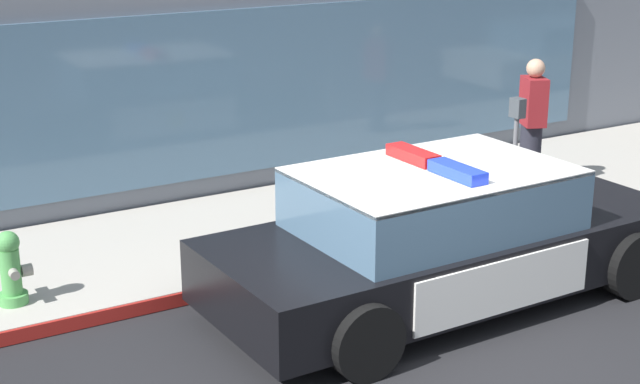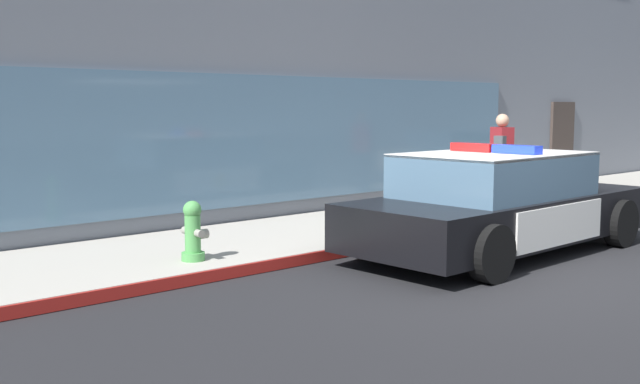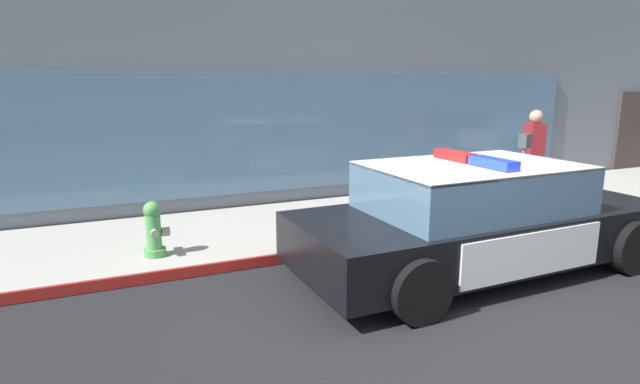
{
  "view_description": "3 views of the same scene",
  "coord_description": "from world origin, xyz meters",
  "px_view_note": "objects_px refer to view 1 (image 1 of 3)",
  "views": [
    {
      "loc": [
        -4.47,
        -6.26,
        3.93
      ],
      "look_at": [
        -0.1,
        1.14,
        1.2
      ],
      "focal_mm": 53.76,
      "sensor_mm": 36.0,
      "label": 1
    },
    {
      "loc": [
        -7.43,
        -5.13,
        2.0
      ],
      "look_at": [
        -1.06,
        2.01,
        0.89
      ],
      "focal_mm": 41.63,
      "sensor_mm": 36.0,
      "label": 2
    },
    {
      "loc": [
        -3.3,
        -4.19,
        2.38
      ],
      "look_at": [
        -0.84,
        1.4,
        1.04
      ],
      "focal_mm": 28.59,
      "sensor_mm": 36.0,
      "label": 3
    }
  ],
  "objects_px": {
    "police_cruiser": "(443,236)",
    "pedestrian_on_sidewalk": "(532,124)",
    "parking_meter": "(516,131)",
    "fire_hydrant": "(11,269)"
  },
  "relations": [
    {
      "from": "police_cruiser",
      "to": "parking_meter",
      "type": "xyz_separation_m",
      "value": [
        2.37,
        1.64,
        0.4
      ]
    },
    {
      "from": "police_cruiser",
      "to": "parking_meter",
      "type": "bearing_deg",
      "value": 33.58
    },
    {
      "from": "pedestrian_on_sidewalk",
      "to": "parking_meter",
      "type": "bearing_deg",
      "value": 55.52
    },
    {
      "from": "parking_meter",
      "to": "fire_hydrant",
      "type": "bearing_deg",
      "value": 179.18
    },
    {
      "from": "police_cruiser",
      "to": "fire_hydrant",
      "type": "xyz_separation_m",
      "value": [
        -3.76,
        1.73,
        -0.18
      ]
    },
    {
      "from": "pedestrian_on_sidewalk",
      "to": "parking_meter",
      "type": "distance_m",
      "value": 0.73
    },
    {
      "from": "fire_hydrant",
      "to": "parking_meter",
      "type": "bearing_deg",
      "value": -0.82
    },
    {
      "from": "parking_meter",
      "to": "pedestrian_on_sidewalk",
      "type": "bearing_deg",
      "value": 32.06
    },
    {
      "from": "police_cruiser",
      "to": "pedestrian_on_sidewalk",
      "type": "distance_m",
      "value": 3.63
    },
    {
      "from": "fire_hydrant",
      "to": "pedestrian_on_sidewalk",
      "type": "xyz_separation_m",
      "value": [
        6.75,
        0.3,
        0.51
      ]
    }
  ]
}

